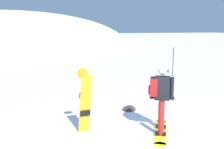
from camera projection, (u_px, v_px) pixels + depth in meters
name	position (u px, v px, depth m)	size (l,w,h in m)	color
ground_plane	(180.00, 142.00, 6.10)	(300.00, 300.00, 0.00)	white
ridge_peak_main	(11.00, 47.00, 39.03)	(34.79, 31.31, 10.39)	white
snowboarder_main	(161.00, 97.00, 6.51)	(1.20, 1.54, 1.71)	yellow
spare_snowboard	(85.00, 101.00, 6.46)	(0.28, 0.38, 1.63)	orange
piste_marker_near	(173.00, 62.00, 12.51)	(0.20, 0.20, 1.77)	black
rock_dark	(129.00, 110.00, 8.48)	(0.44, 0.38, 0.31)	#383333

